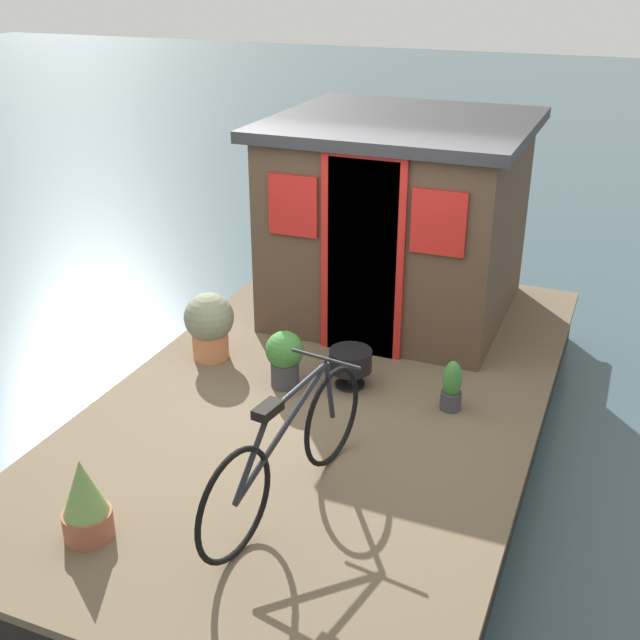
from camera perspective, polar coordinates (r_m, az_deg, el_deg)
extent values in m
plane|color=#384C54|center=(6.59, 0.67, -8.87)|extent=(60.00, 60.00, 0.00)
cube|color=brown|center=(6.34, 0.69, -5.31)|extent=(5.67, 3.26, 0.06)
cube|color=black|center=(6.47, 0.68, -7.23)|extent=(5.56, 3.19, 0.44)
cube|color=#4C3828|center=(7.49, 5.66, 6.92)|extent=(1.99, 2.07, 1.74)
cube|color=#28282B|center=(7.26, 5.97, 13.84)|extent=(2.19, 2.27, 0.10)
cube|color=maroon|center=(6.58, 3.05, 4.29)|extent=(0.04, 0.60, 1.70)
cube|color=red|center=(6.56, 3.05, 4.69)|extent=(0.03, 0.72, 1.80)
cube|color=red|center=(6.29, 8.52, 6.93)|extent=(0.03, 0.44, 0.52)
cube|color=red|center=(6.67, -1.96, 8.22)|extent=(0.03, 0.44, 0.52)
torus|color=black|center=(5.33, 0.90, -6.95)|extent=(0.69, 0.14, 0.69)
torus|color=black|center=(4.58, -6.16, -13.10)|extent=(0.69, 0.14, 0.69)
cylinder|color=black|center=(4.78, -2.66, -7.88)|extent=(1.02, 0.19, 0.47)
cylinder|color=black|center=(4.80, -1.56, -4.87)|extent=(0.66, 0.13, 0.06)
cylinder|color=black|center=(4.57, -4.95, -9.94)|extent=(0.38, 0.09, 0.43)
cylinder|color=black|center=(5.18, 0.67, -5.09)|extent=(0.13, 0.05, 0.45)
cube|color=black|center=(4.56, -3.78, -6.46)|extent=(0.21, 0.13, 0.06)
cylinder|color=black|center=(5.03, 0.43, -2.82)|extent=(0.10, 0.50, 0.02)
cylinder|color=#935138|center=(5.03, -16.33, -13.87)|extent=(0.30, 0.30, 0.17)
cone|color=#70934C|center=(4.87, -16.70, -11.42)|extent=(0.27, 0.27, 0.36)
cylinder|color=#38383D|center=(6.13, 9.37, -5.72)|extent=(0.16, 0.16, 0.14)
ellipsoid|color=#387533|center=(6.04, 9.49, -4.25)|extent=(0.15, 0.15, 0.31)
cylinder|color=#C6754C|center=(6.84, -7.86, -1.80)|extent=(0.31, 0.31, 0.23)
sphere|color=gray|center=(6.73, -7.99, 0.20)|extent=(0.42, 0.42, 0.42)
cylinder|color=#38383D|center=(6.35, -2.54, -3.88)|extent=(0.23, 0.23, 0.21)
sphere|color=#387533|center=(6.25, -2.57, -2.16)|extent=(0.30, 0.30, 0.30)
cylinder|color=black|center=(6.29, 2.20, -2.90)|extent=(0.34, 0.34, 0.17)
cylinder|color=black|center=(6.36, 2.18, -4.15)|extent=(0.04, 0.04, 0.14)
cylinder|color=black|center=(6.39, 2.17, -4.64)|extent=(0.24, 0.24, 0.02)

